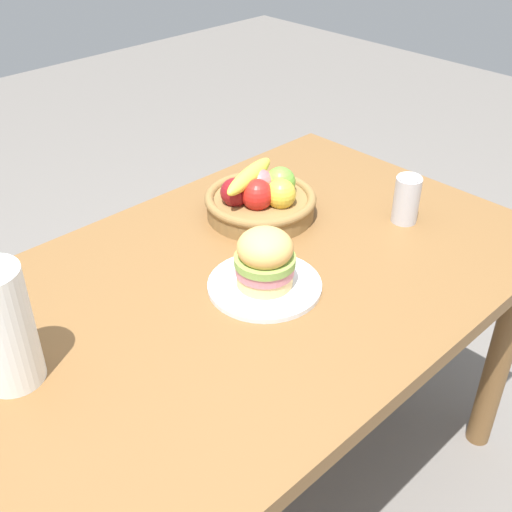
# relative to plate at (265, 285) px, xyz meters

# --- Properties ---
(ground_plane) EXTENTS (8.00, 8.00, 0.00)m
(ground_plane) POSITION_rel_plate_xyz_m (0.02, 0.05, -0.76)
(ground_plane) COLOR slate
(dining_table) EXTENTS (1.40, 0.90, 0.75)m
(dining_table) POSITION_rel_plate_xyz_m (0.02, 0.05, -0.11)
(dining_table) COLOR brown
(dining_table) RESTS_ON ground_plane
(plate) EXTENTS (0.25, 0.25, 0.01)m
(plate) POSITION_rel_plate_xyz_m (0.00, 0.00, 0.00)
(plate) COLOR white
(plate) RESTS_ON dining_table
(sandwich) EXTENTS (0.13, 0.13, 0.13)m
(sandwich) POSITION_rel_plate_xyz_m (0.00, 0.00, 0.07)
(sandwich) COLOR #E5BC75
(sandwich) RESTS_ON plate
(soda_can) EXTENTS (0.07, 0.07, 0.13)m
(soda_can) POSITION_rel_plate_xyz_m (0.46, -0.04, 0.06)
(soda_can) COLOR silver
(soda_can) RESTS_ON dining_table
(fruit_basket) EXTENTS (0.29, 0.29, 0.14)m
(fruit_basket) POSITION_rel_plate_xyz_m (0.22, 0.23, 0.04)
(fruit_basket) COLOR olive
(fruit_basket) RESTS_ON dining_table
(paper_towel_roll) EXTENTS (0.11, 0.11, 0.24)m
(paper_towel_roll) POSITION_rel_plate_xyz_m (-0.53, 0.12, 0.11)
(paper_towel_roll) COLOR white
(paper_towel_roll) RESTS_ON dining_table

